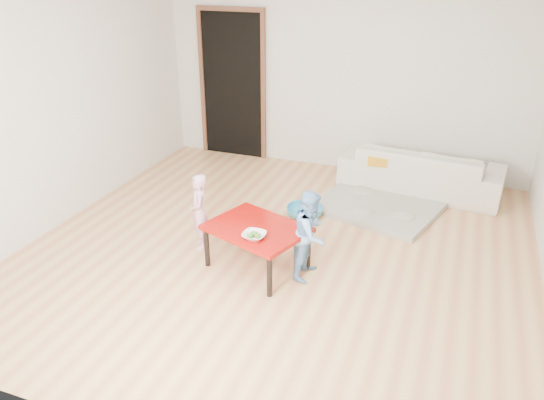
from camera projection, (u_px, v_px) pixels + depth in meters
The scene contains 13 objects.
floor at pixel (279, 249), 5.45m from camera, with size 5.00×5.00×0.01m, color tan.
back_wall at pixel (343, 75), 7.02m from camera, with size 5.00×0.02×2.60m, color silver.
left_wall at pixel (61, 103), 5.69m from camera, with size 0.02×5.00×2.60m, color silver.
doorway at pixel (233, 86), 7.62m from camera, with size 1.02×0.08×2.11m, color brown, non-canonical shape.
sofa at pixel (421, 169), 6.69m from camera, with size 1.97×0.77×0.58m, color beige.
cushion at pixel (387, 158), 6.63m from camera, with size 0.43×0.38×0.12m, color orange.
red_table at pixel (257, 247), 5.04m from camera, with size 0.89×0.67×0.44m, color #9A0D08, non-canonical shape.
bowl at pixel (254, 236), 4.74m from camera, with size 0.21×0.21×0.05m, color white.
broccoli at pixel (254, 235), 4.74m from camera, with size 0.12×0.12×0.06m, color #2D5919, non-canonical shape.
child_pink at pixel (199, 212), 5.34m from camera, with size 0.29×0.19×0.80m, color pink.
child_blue at pixel (311, 234), 4.85m from camera, with size 0.42×0.32×0.86m, color #6495E7.
basin at pixel (305, 212), 6.09m from camera, with size 0.42×0.42×0.13m, color #3292BD.
blanket at pixel (377, 206), 6.30m from camera, with size 1.34×1.12×0.07m, color #ABA897, non-canonical shape.
Camera 1 is at (1.58, -4.44, 2.77)m, focal length 35.00 mm.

